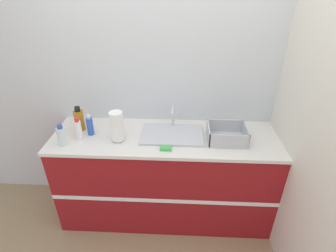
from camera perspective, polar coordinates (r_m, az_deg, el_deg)
name	(u,v)px	position (r m, az deg, el deg)	size (l,w,h in m)	color
ground_plane	(164,235)	(2.73, -0.86, -22.57)	(12.00, 12.00, 0.00)	#937A56
wall_back	(167,83)	(2.46, -0.14, 9.40)	(4.39, 0.06, 2.60)	silver
wall_right	(293,100)	(2.33, 25.61, 5.13)	(0.06, 2.62, 2.60)	beige
counter_cabinet	(166,176)	(2.60, -0.51, -10.87)	(2.02, 0.64, 0.93)	maroon
sink	(172,134)	(2.33, 0.95, -1.66)	(0.55, 0.36, 0.22)	silver
paper_towel_roll	(117,126)	(2.24, -11.04, -0.09)	(0.11, 0.11, 0.27)	#4C4C51
dish_rack	(227,135)	(2.30, 12.65, -2.03)	(0.33, 0.27, 0.13)	#B7BABF
bottle_white_spray	(78,129)	(2.38, -18.96, -0.70)	(0.06, 0.06, 0.20)	white
bottle_blue	(90,126)	(2.41, -16.62, 0.05)	(0.06, 0.06, 0.19)	#2D56B7
bottle_clear	(62,136)	(2.34, -22.10, -2.02)	(0.07, 0.07, 0.19)	silver
bottle_amber	(79,120)	(2.50, -18.75, 1.31)	(0.09, 0.09, 0.23)	#B26B19
sponge	(166,148)	(2.14, -0.52, -4.84)	(0.09, 0.06, 0.02)	#4CB259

